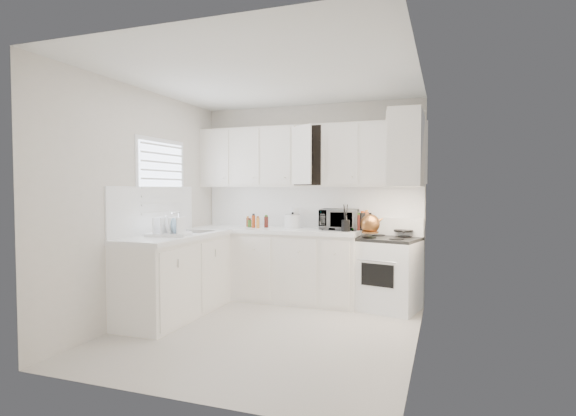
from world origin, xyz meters
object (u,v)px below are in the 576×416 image
at_px(stove, 387,264).
at_px(microwave, 339,217).
at_px(dish_rack, 169,225).
at_px(utensil_crock, 346,218).
at_px(tea_kettle, 370,222).
at_px(rice_cooker, 293,220).

bearing_deg(stove, microwave, -175.65).
bearing_deg(dish_rack, utensil_crock, 17.79).
bearing_deg(dish_rack, microwave, 24.73).
relative_size(tea_kettle, utensil_crock, 0.84).
relative_size(microwave, utensil_crock, 1.39).
xyz_separation_m(stove, rice_cooker, (-1.25, 0.10, 0.49)).
height_order(utensil_crock, dish_rack, utensil_crock).
height_order(microwave, utensil_crock, utensil_crock).
distance_m(rice_cooker, utensil_crock, 0.80).
bearing_deg(stove, tea_kettle, -124.85).
bearing_deg(utensil_crock, dish_rack, -147.06).
distance_m(stove, utensil_crock, 0.75).
height_order(rice_cooker, dish_rack, dish_rack).
distance_m(rice_cooker, dish_rack, 1.69).
relative_size(stove, utensil_crock, 3.28).
bearing_deg(dish_rack, rice_cooker, 38.59).
bearing_deg(utensil_crock, tea_kettle, -7.48).
bearing_deg(microwave, dish_rack, -143.87).
relative_size(rice_cooker, utensil_crock, 0.62).
xyz_separation_m(tea_kettle, utensil_crock, (-0.31, 0.04, 0.05)).
xyz_separation_m(stove, utensil_crock, (-0.49, -0.12, 0.56)).
xyz_separation_m(stove, microwave, (-0.62, 0.10, 0.55)).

